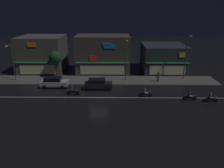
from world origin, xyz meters
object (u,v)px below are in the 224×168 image
Objects in this scene: streetlamp_east at (186,54)px; motorcycle_following at (72,91)px; traffic_cone at (91,85)px; parked_car_near_kerb at (54,82)px; motorcycle_opposite_lane at (145,93)px; motorcycle_trailing_far at (189,96)px; pedestrian_on_sidewalk at (158,77)px; motorcycle_lead at (211,98)px; streetlamp_west at (12,59)px; streetlamp_mid at (126,57)px; parked_car_trailing at (98,84)px.

motorcycle_following is at bearing -158.37° from streetlamp_east.
parked_car_near_kerb is at bearing -176.43° from traffic_cone.
motorcycle_trailing_far is at bearing -4.36° from motorcycle_opposite_lane.
motorcycle_opposite_lane is at bearing -134.81° from streetlamp_east.
motorcycle_following is (3.51, -3.25, -0.24)m from parked_car_near_kerb.
traffic_cone is (-11.29, -2.28, -0.74)m from pedestrian_on_sidewalk.
pedestrian_on_sidewalk is 0.97× the size of motorcycle_opposite_lane.
motorcycle_lead is 17.77m from traffic_cone.
streetlamp_west is 11.46× the size of traffic_cone.
motorcycle_following is at bearing -124.79° from pedestrian_on_sidewalk.
streetlamp_east is at bearing 51.85° from motorcycle_opposite_lane.
motorcycle_following is 4.28m from traffic_cone.
streetlamp_mid is 3.75× the size of motorcycle_lead.
traffic_cone is (-16.74, 5.94, -0.36)m from motorcycle_lead.
streetlamp_east is 22.51m from parked_car_near_kerb.
motorcycle_opposite_lane is at bearing -15.47° from parked_car_near_kerb.
pedestrian_on_sidewalk reaches higher than traffic_cone.
parked_car_trailing is 13.51m from motorcycle_trailing_far.
traffic_cone is (-5.78, -2.76, -4.07)m from streetlamp_mid.
streetlamp_east reaches higher than streetlamp_west.
streetlamp_east is 4.20× the size of pedestrian_on_sidewalk.
streetlamp_east is 11.83m from motorcycle_opposite_lane.
streetlamp_west is 1.47× the size of parked_car_near_kerb.
streetlamp_west is at bearing -18.65° from motorcycle_lead.
streetlamp_east is at bearing -88.85° from motorcycle_lead.
streetlamp_east is 4.10× the size of motorcycle_trailing_far.
parked_car_trailing is 1.82m from traffic_cone.
streetlamp_mid is 3.75× the size of motorcycle_opposite_lane.
motorcycle_following is (-8.06, -6.37, -3.71)m from streetlamp_mid.
motorcycle_following is at bearing -145.34° from parked_car_trailing.
motorcycle_trailing_far is 15.10m from traffic_cone.
parked_car_trailing is 2.26× the size of motorcycle_trailing_far.
motorcycle_opposite_lane is (-8.54, 1.71, 0.00)m from motorcycle_lead.
streetlamp_east is 1.81× the size of parked_car_trailing.
streetlamp_east reaches higher than parked_car_trailing.
traffic_cone is at bearing -136.83° from pedestrian_on_sidewalk.
motorcycle_lead is at bearing -15.59° from streetlamp_west.
traffic_cone is (-8.20, 4.23, -0.36)m from motorcycle_opposite_lane.
parked_car_near_kerb reaches higher than motorcycle_trailing_far.
parked_car_trailing is (7.06, -0.79, 0.00)m from parked_car_near_kerb.
traffic_cone is at bearing -167.16° from streetlamp_east.
streetlamp_east is 17.03m from traffic_cone.
motorcycle_trailing_far is (16.38, -1.77, 0.00)m from motorcycle_following.
motorcycle_lead is 8.71m from motorcycle_opposite_lane.
pedestrian_on_sidewalk is 10.59m from parked_car_trailing.
parked_car_near_kerb is 14.51m from motorcycle_opposite_lane.
parked_car_near_kerb is 20.51m from motorcycle_trailing_far.
traffic_cone is at bearing -22.61° from motorcycle_lead.
parked_car_near_kerb is 2.26× the size of motorcycle_opposite_lane.
streetlamp_mid is 3.75× the size of motorcycle_trailing_far.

